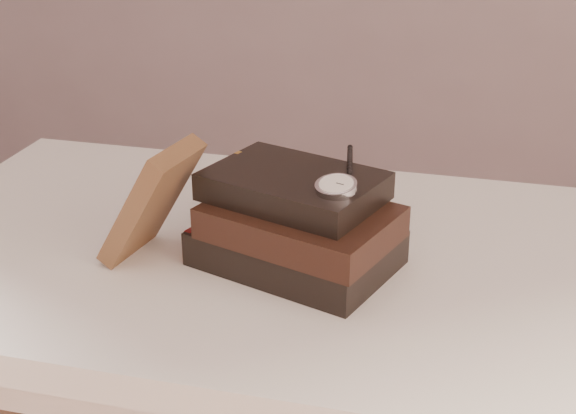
# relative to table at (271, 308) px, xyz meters

# --- Properties ---
(table) EXTENTS (1.00, 0.60, 0.75)m
(table) POSITION_rel_table_xyz_m (0.00, 0.00, 0.00)
(table) COLOR silver
(table) RESTS_ON ground
(book_stack) EXTENTS (0.27, 0.23, 0.11)m
(book_stack) POSITION_rel_table_xyz_m (0.04, -0.04, 0.15)
(book_stack) COLOR black
(book_stack) RESTS_ON table
(journal) EXTENTS (0.12, 0.12, 0.15)m
(journal) POSITION_rel_table_xyz_m (-0.13, -0.06, 0.17)
(journal) COLOR #4A2E1C
(journal) RESTS_ON table
(pocket_watch) EXTENTS (0.06, 0.15, 0.02)m
(pocket_watch) POSITION_rel_table_xyz_m (0.10, -0.06, 0.21)
(pocket_watch) COLOR silver
(pocket_watch) RESTS_ON book_stack
(eyeglasses) EXTENTS (0.13, 0.14, 0.05)m
(eyeglasses) POSITION_rel_table_xyz_m (-0.01, 0.06, 0.16)
(eyeglasses) COLOR silver
(eyeglasses) RESTS_ON book_stack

